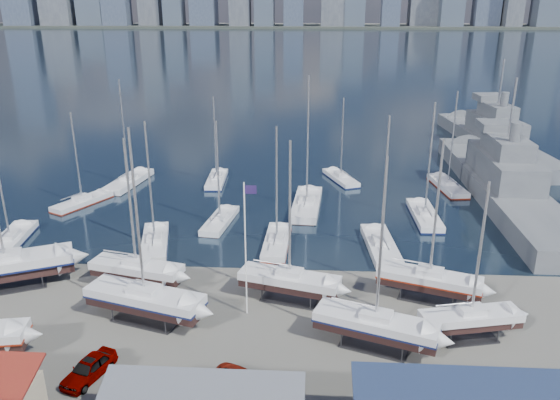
# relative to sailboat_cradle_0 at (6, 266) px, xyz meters

# --- Properties ---
(ground) EXTENTS (1400.00, 1400.00, 0.00)m
(ground) POSITION_rel_sailboat_cradle_0_xyz_m (22.53, -4.71, -2.25)
(ground) COLOR #605E59
(ground) RESTS_ON ground
(water) EXTENTS (1400.00, 600.00, 0.40)m
(water) POSITION_rel_sailboat_cradle_0_xyz_m (22.53, 305.29, -2.40)
(water) COLOR #172035
(water) RESTS_ON ground
(far_shore) EXTENTS (1400.00, 80.00, 2.20)m
(far_shore) POSITION_rel_sailboat_cradle_0_xyz_m (22.53, 565.29, -1.15)
(far_shore) COLOR #2D332D
(far_shore) RESTS_ON ground
(sailboat_cradle_0) EXTENTS (12.47, 8.24, 19.40)m
(sailboat_cradle_0) POSITION_rel_sailboat_cradle_0_xyz_m (0.00, 0.00, 0.00)
(sailboat_cradle_0) COLOR #2D2D33
(sailboat_cradle_0) RESTS_ON ground
(sailboat_cradle_2) EXTENTS (9.37, 4.59, 14.84)m
(sailboat_cradle_2) POSITION_rel_sailboat_cradle_0_xyz_m (12.49, 0.58, -0.23)
(sailboat_cradle_2) COLOR #2D2D33
(sailboat_cradle_2) RESTS_ON ground
(sailboat_cradle_3) EXTENTS (11.00, 5.93, 17.05)m
(sailboat_cradle_3) POSITION_rel_sailboat_cradle_0_xyz_m (14.96, -5.02, -0.12)
(sailboat_cradle_3) COLOR #2D2D33
(sailboat_cradle_3) RESTS_ON ground
(sailboat_cradle_4) EXTENTS (9.61, 4.99, 15.18)m
(sailboat_cradle_4) POSITION_rel_sailboat_cradle_0_xyz_m (27.16, -0.83, -0.21)
(sailboat_cradle_4) COLOR #2D2D33
(sailboat_cradle_4) RESTS_ON ground
(sailboat_cradle_5) EXTENTS (10.14, 5.94, 15.84)m
(sailboat_cradle_5) POSITION_rel_sailboat_cradle_0_xyz_m (34.27, -7.73, -0.19)
(sailboat_cradle_5) COLOR #2D2D33
(sailboat_cradle_5) RESTS_ON ground
(sailboat_cradle_6) EXTENTS (9.76, 5.63, 15.29)m
(sailboat_cradle_6) POSITION_rel_sailboat_cradle_0_xyz_m (39.96, 0.05, -0.21)
(sailboat_cradle_6) COLOR #2D2D33
(sailboat_cradle_6) RESTS_ON ground
(sailboat_cradle_7) EXTENTS (8.52, 4.03, 13.61)m
(sailboat_cradle_7) POSITION_rel_sailboat_cradle_0_xyz_m (42.07, -6.16, -0.29)
(sailboat_cradle_7) COLOR #2D2D33
(sailboat_cradle_7) RESTS_ON ground
(sailboat_moored_0) EXTENTS (4.05, 10.42, 15.18)m
(sailboat_moored_0) POSITION_rel_sailboat_cradle_0_xyz_m (-5.09, 9.61, -1.94)
(sailboat_moored_0) COLOR black
(sailboat_moored_0) RESTS_ON water
(sailboat_moored_1) EXTENTS (6.35, 9.03, 13.31)m
(sailboat_moored_1) POSITION_rel_sailboat_cradle_0_xyz_m (-2.08, 22.70, -1.94)
(sailboat_moored_1) COLOR black
(sailboat_moored_1) RESTS_ON water
(sailboat_moored_2) EXTENTS (4.83, 11.26, 16.46)m
(sailboat_moored_2) POSITION_rel_sailboat_cradle_0_xyz_m (1.46, 31.71, -1.92)
(sailboat_moored_2) COLOR black
(sailboat_moored_2) RESTS_ON water
(sailboat_moored_3) EXTENTS (4.96, 10.39, 14.98)m
(sailboat_moored_3) POSITION_rel_sailboat_cradle_0_xyz_m (11.48, 10.09, -1.94)
(sailboat_moored_3) COLOR black
(sailboat_moored_3) RESTS_ON water
(sailboat_moored_4) EXTENTS (3.74, 9.27, 13.60)m
(sailboat_moored_4) POSITION_rel_sailboat_cradle_0_xyz_m (17.75, 17.06, -1.92)
(sailboat_moored_4) COLOR black
(sailboat_moored_4) RESTS_ON water
(sailboat_moored_5) EXTENTS (2.95, 9.24, 13.66)m
(sailboat_moored_5) POSITION_rel_sailboat_cradle_0_xyz_m (14.53, 33.56, -1.94)
(sailboat_moored_5) COLOR black
(sailboat_moored_5) RESTS_ON water
(sailboat_moored_6) EXTENTS (3.01, 9.71, 14.40)m
(sailboat_moored_6) POSITION_rel_sailboat_cradle_0_xyz_m (25.22, 11.05, -1.94)
(sailboat_moored_6) COLOR black
(sailboat_moored_6) RESTS_ON water
(sailboat_moored_7) EXTENTS (4.25, 12.38, 18.37)m
(sailboat_moored_7) POSITION_rel_sailboat_cradle_0_xyz_m (28.44, 23.10, -1.92)
(sailboat_moored_7) COLOR black
(sailboat_moored_7) RESTS_ON water
(sailboat_moored_8) EXTENTS (5.61, 9.23, 13.36)m
(sailboat_moored_8) POSITION_rel_sailboat_cradle_0_xyz_m (33.52, 35.51, -1.94)
(sailboat_moored_8) COLOR black
(sailboat_moored_8) RESTS_ON water
(sailboat_moored_9) EXTENTS (3.72, 10.66, 15.81)m
(sailboat_moored_9) POSITION_rel_sailboat_cradle_0_xyz_m (36.85, 10.67, -1.93)
(sailboat_moored_9) COLOR black
(sailboat_moored_9) RESTS_ON water
(sailboat_moored_10) EXTENTS (3.08, 10.44, 15.54)m
(sailboat_moored_10) POSITION_rel_sailboat_cradle_0_xyz_m (43.45, 20.25, -1.94)
(sailboat_moored_10) COLOR black
(sailboat_moored_10) RESTS_ON water
(sailboat_moored_11) EXTENTS (4.28, 10.37, 15.04)m
(sailboat_moored_11) POSITION_rel_sailboat_cradle_0_xyz_m (49.09, 32.49, -1.94)
(sailboat_moored_11) COLOR black
(sailboat_moored_11) RESTS_ON water
(naval_ship_east) EXTENTS (8.23, 48.14, 18.32)m
(naval_ship_east) POSITION_rel_sailboat_cradle_0_xyz_m (55.81, 29.66, -0.58)
(naval_ship_east) COLOR slate
(naval_ship_east) RESTS_ON water
(naval_ship_west) EXTENTS (11.55, 44.51, 17.96)m
(naval_ship_west) POSITION_rel_sailboat_cradle_0_xyz_m (62.93, 56.87, -0.58)
(naval_ship_west) COLOR slate
(naval_ship_west) RESTS_ON water
(car_a) EXTENTS (3.38, 5.08, 1.61)m
(car_a) POSITION_rel_sailboat_cradle_0_xyz_m (12.98, -12.80, -1.44)
(car_a) COLOR gray
(car_a) RESTS_ON ground
(car_c) EXTENTS (4.43, 5.92, 1.49)m
(car_c) POSITION_rel_sailboat_cradle_0_xyz_m (22.74, -14.45, -1.50)
(car_c) COLOR gray
(car_c) RESTS_ON ground
(flagpole) EXTENTS (1.08, 0.12, 12.24)m
(flagpole) POSITION_rel_sailboat_cradle_0_xyz_m (23.59, -3.32, 4.81)
(flagpole) COLOR white
(flagpole) RESTS_ON ground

